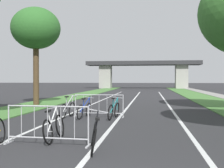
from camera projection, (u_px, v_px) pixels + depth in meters
grass_verge_left at (77, 96)px, 30.03m from camera, size 2.96×63.77×0.05m
grass_verge_right at (199, 97)px, 28.34m from camera, size 2.96×63.77×0.05m
sidewalk_path_right at (223, 97)px, 28.03m from camera, size 1.70×63.77×0.08m
lane_stripe_center at (132, 102)px, 21.61m from camera, size 0.14×36.89×0.01m
lane_stripe_right_lane at (167, 103)px, 21.26m from camera, size 0.14×36.89×0.01m
lane_stripe_left_lane at (98, 102)px, 21.97m from camera, size 0.14×36.89×0.01m
overpass_bridge at (143, 69)px, 55.50m from camera, size 22.20×4.10×5.36m
tree_left_maple_mid at (36, 29)px, 18.95m from camera, size 3.29×3.29×6.61m
crowd_barrier_nearest at (47, 125)px, 7.50m from camera, size 2.33×0.54×1.05m
crowd_barrier_second at (99, 106)px, 13.10m from camera, size 2.32×0.45×1.05m
bicycle_teal_0 at (114, 110)px, 12.46m from camera, size 0.56×1.75×0.96m
bicycle_black_2 at (94, 136)px, 6.91m from camera, size 0.54×1.70×0.98m
bicycle_blue_3 at (85, 110)px, 12.72m from camera, size 0.53×1.70×0.94m
bicycle_white_4 at (54, 127)px, 8.02m from camera, size 0.49×1.73×0.95m
bicycle_silver_5 at (68, 109)px, 12.83m from camera, size 0.55×1.64×1.03m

